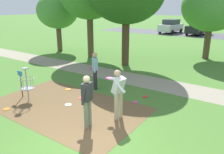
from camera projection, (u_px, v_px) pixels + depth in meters
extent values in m
plane|color=#47752D|center=(84.00, 144.00, 6.34)|extent=(160.00, 160.00, 0.00)
cube|color=brown|center=(66.00, 107.00, 8.68)|extent=(5.96, 3.63, 0.01)
cylinder|color=#9E9EA3|center=(27.00, 85.00, 9.00)|extent=(0.05, 0.05, 1.35)
cylinder|color=#9E9EA3|center=(25.00, 68.00, 8.79)|extent=(0.24, 0.24, 0.04)
torus|color=#9E9EA3|center=(26.00, 79.00, 8.92)|extent=(0.58, 0.58, 0.02)
torus|color=#9E9EA3|center=(27.00, 88.00, 9.04)|extent=(0.55, 0.55, 0.03)
cylinder|color=#9E9EA3|center=(27.00, 89.00, 9.05)|extent=(0.48, 0.48, 0.02)
cylinder|color=gray|center=(31.00, 85.00, 8.85)|extent=(0.01, 0.01, 0.40)
cylinder|color=gray|center=(33.00, 83.00, 8.99)|extent=(0.01, 0.01, 0.40)
cylinder|color=gray|center=(33.00, 82.00, 9.12)|extent=(0.01, 0.01, 0.40)
cylinder|color=gray|center=(31.00, 82.00, 9.20)|extent=(0.01, 0.01, 0.40)
cylinder|color=gray|center=(27.00, 82.00, 9.19)|extent=(0.01, 0.01, 0.40)
cylinder|color=gray|center=(23.00, 82.00, 9.11)|extent=(0.01, 0.01, 0.40)
cylinder|color=gray|center=(21.00, 83.00, 8.98)|extent=(0.01, 0.01, 0.40)
cylinder|color=gray|center=(21.00, 85.00, 8.84)|extent=(0.01, 0.01, 0.40)
cylinder|color=gray|center=(23.00, 85.00, 8.76)|extent=(0.01, 0.01, 0.40)
cylinder|color=gray|center=(27.00, 85.00, 8.77)|extent=(0.01, 0.01, 0.40)
cylinder|color=#4C3823|center=(21.00, 85.00, 9.42)|extent=(0.04, 0.04, 1.10)
cube|color=#3384C6|center=(20.00, 73.00, 9.27)|extent=(0.28, 0.03, 0.20)
cylinder|color=#232328|center=(96.00, 80.00, 10.30)|extent=(0.14, 0.14, 0.92)
cylinder|color=#232328|center=(95.00, 79.00, 10.50)|extent=(0.14, 0.14, 0.92)
cube|color=#84B7D1|center=(95.00, 64.00, 10.17)|extent=(0.42, 0.40, 0.56)
sphere|color=tan|center=(95.00, 55.00, 10.05)|extent=(0.22, 0.22, 0.22)
cylinder|color=#84B7D1|center=(95.00, 67.00, 10.02)|extent=(0.18, 0.18, 0.55)
cylinder|color=#84B7D1|center=(94.00, 64.00, 10.37)|extent=(0.18, 0.18, 0.55)
cylinder|color=#E53D99|center=(91.00, 69.00, 10.20)|extent=(0.22, 0.22, 0.02)
cylinder|color=slate|center=(86.00, 115.00, 7.01)|extent=(0.14, 0.14, 0.92)
cylinder|color=slate|center=(89.00, 112.00, 7.21)|extent=(0.14, 0.14, 0.92)
cube|color=#2D2D33|center=(87.00, 92.00, 6.89)|extent=(0.30, 0.40, 0.56)
sphere|color=beige|center=(86.00, 79.00, 6.77)|extent=(0.22, 0.22, 0.22)
cylinder|color=#2D2D33|center=(84.00, 96.00, 6.75)|extent=(0.18, 0.13, 0.55)
cylinder|color=#2D2D33|center=(89.00, 92.00, 7.09)|extent=(0.18, 0.13, 0.55)
cylinder|color=red|center=(82.00, 98.00, 7.02)|extent=(0.22, 0.22, 0.02)
cylinder|color=tan|center=(116.00, 107.00, 7.58)|extent=(0.14, 0.14, 0.92)
cylinder|color=tan|center=(121.00, 105.00, 7.74)|extent=(0.14, 0.14, 0.92)
cube|color=silver|center=(119.00, 85.00, 7.44)|extent=(0.43, 0.41, 0.60)
sphere|color=tan|center=(117.00, 73.00, 7.35)|extent=(0.22, 0.22, 0.22)
cylinder|color=silver|center=(115.00, 79.00, 7.71)|extent=(0.59, 0.17, 0.21)
cylinder|color=#E53D99|center=(109.00, 78.00, 7.90)|extent=(0.22, 0.22, 0.02)
cylinder|color=silver|center=(120.00, 86.00, 7.19)|extent=(0.49, 0.16, 0.37)
cylinder|color=orange|center=(6.00, 109.00, 8.45)|extent=(0.24, 0.24, 0.02)
cylinder|color=orange|center=(68.00, 89.00, 10.42)|extent=(0.25, 0.25, 0.02)
cylinder|color=red|center=(145.00, 97.00, 9.60)|extent=(0.23, 0.23, 0.02)
cylinder|color=#E53D99|center=(135.00, 102.00, 9.07)|extent=(0.20, 0.20, 0.02)
cylinder|color=white|center=(68.00, 105.00, 8.83)|extent=(0.26, 0.26, 0.02)
cylinder|color=red|center=(89.00, 96.00, 9.71)|extent=(0.23, 0.23, 0.02)
cylinder|color=#4C3823|center=(125.00, 43.00, 14.32)|extent=(0.47, 0.47, 2.80)
cylinder|color=brown|center=(59.00, 39.00, 18.88)|extent=(0.41, 0.41, 2.02)
ellipsoid|color=#4C8E3D|center=(57.00, 11.00, 18.20)|extent=(3.28, 3.28, 2.79)
cylinder|color=brown|center=(207.00, 44.00, 16.17)|extent=(0.44, 0.44, 2.13)
ellipsoid|color=#4C8E3D|center=(212.00, 6.00, 15.39)|extent=(4.02, 4.02, 3.42)
cylinder|color=brown|center=(90.00, 37.00, 16.48)|extent=(0.44, 0.44, 2.92)
cube|color=silver|center=(171.00, 28.00, 31.11)|extent=(2.24, 4.37, 0.90)
cube|color=#2D333D|center=(171.00, 22.00, 30.88)|extent=(1.81, 2.34, 0.64)
cylinder|color=black|center=(169.00, 30.00, 32.75)|extent=(0.24, 0.62, 0.60)
cylinder|color=black|center=(181.00, 31.00, 31.63)|extent=(0.24, 0.62, 0.60)
cylinder|color=black|center=(160.00, 31.00, 30.88)|extent=(0.24, 0.62, 0.60)
cylinder|color=black|center=(172.00, 32.00, 29.75)|extent=(0.24, 0.62, 0.60)
cube|color=black|center=(198.00, 29.00, 29.25)|extent=(2.37, 4.41, 0.90)
cube|color=#2D333D|center=(199.00, 23.00, 29.02)|extent=(1.87, 2.38, 0.64)
cylinder|color=black|center=(195.00, 31.00, 30.88)|extent=(0.26, 0.62, 0.60)
cylinder|color=black|center=(209.00, 32.00, 29.72)|extent=(0.26, 0.62, 0.60)
cylinder|color=black|center=(187.00, 33.00, 29.06)|extent=(0.26, 0.62, 0.60)
cylinder|color=black|center=(201.00, 34.00, 27.90)|extent=(0.26, 0.62, 0.60)
cube|color=gray|center=(165.00, 85.00, 10.97)|extent=(40.00, 1.83, 0.00)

